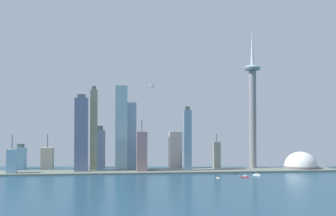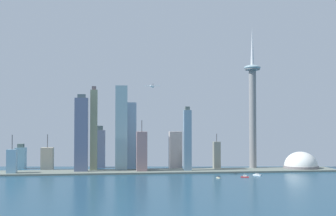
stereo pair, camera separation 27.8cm
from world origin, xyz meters
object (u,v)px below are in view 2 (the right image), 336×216
at_px(skyscraper_3, 121,128).
at_px(skyscraper_9, 21,157).
at_px(skyscraper_1, 47,159).
at_px(skyscraper_11, 142,152).
at_px(boat_1, 245,177).
at_px(skyscraper_8, 130,136).
at_px(skyscraper_4, 99,148).
at_px(skyscraper_5, 175,150).
at_px(boat_2, 218,178).
at_px(observation_tower, 253,102).
at_px(skyscraper_2, 217,156).
at_px(skyscraper_6, 187,140).
at_px(airplane, 152,86).
at_px(stadium_dome, 301,166).
at_px(skyscraper_7, 81,135).
at_px(boat_0, 257,175).
at_px(skyscraper_0, 94,130).
at_px(skyscraper_10, 12,162).

relative_size(skyscraper_3, skyscraper_9, 3.26).
bearing_deg(skyscraper_1, skyscraper_11, -20.77).
xyz_separation_m(skyscraper_1, skyscraper_9, (-59.54, 29.54, 0.96)).
height_order(skyscraper_1, boat_1, skyscraper_1).
xyz_separation_m(skyscraper_8, skyscraper_11, (21.82, -63.45, -30.06)).
distance_m(skyscraper_8, skyscraper_9, 237.60).
distance_m(skyscraper_3, boat_1, 269.29).
bearing_deg(skyscraper_4, skyscraper_5, -11.92).
relative_size(skyscraper_5, boat_2, 7.96).
height_order(skyscraper_8, skyscraper_9, skyscraper_8).
height_order(observation_tower, skyscraper_11, observation_tower).
bearing_deg(boat_2, skyscraper_2, 144.67).
height_order(skyscraper_3, skyscraper_5, skyscraper_3).
bearing_deg(skyscraper_6, airplane, -139.31).
relative_size(skyscraper_8, boat_1, 9.48).
height_order(skyscraper_8, boat_2, skyscraper_8).
relative_size(stadium_dome, skyscraper_3, 0.41).
height_order(skyscraper_7, boat_0, skyscraper_7).
height_order(skyscraper_1, boat_2, skyscraper_1).
relative_size(skyscraper_11, boat_2, 10.36).
height_order(skyscraper_7, airplane, airplane).
bearing_deg(skyscraper_0, airplane, -41.80).
height_order(skyscraper_1, skyscraper_10, skyscraper_10).
xyz_separation_m(skyscraper_1, skyscraper_6, (282.86, -75.51, 39.52)).
relative_size(skyscraper_9, boat_1, 3.57).
relative_size(stadium_dome, skyscraper_1, 0.97).
distance_m(skyscraper_5, boat_1, 202.79).
xyz_separation_m(skyscraper_1, boat_2, (320.53, -182.47, -21.98)).
bearing_deg(skyscraper_3, airplane, -61.02).
relative_size(skyscraper_8, boat_0, 9.91).
height_order(skyscraper_11, airplane, airplane).
xyz_separation_m(stadium_dome, skyscraper_6, (-241.60, -14.29, 54.91)).
relative_size(skyscraper_2, boat_0, 5.32).
height_order(observation_tower, skyscraper_2, observation_tower).
bearing_deg(boat_0, skyscraper_4, -168.28).
xyz_separation_m(skyscraper_5, skyscraper_11, (-75.99, -67.46, 0.68)).
distance_m(skyscraper_0, skyscraper_1, 122.24).
relative_size(stadium_dome, skyscraper_5, 0.90).
bearing_deg(skyscraper_11, skyscraper_9, 157.86).
bearing_deg(skyscraper_6, boat_2, -70.60).
distance_m(skyscraper_3, skyscraper_11, 67.92).
relative_size(skyscraper_8, boat_2, 14.15).
bearing_deg(skyscraper_11, boat_2, -40.48).
relative_size(skyscraper_9, boat_2, 5.34).
bearing_deg(skyscraper_10, stadium_dome, 2.40).
xyz_separation_m(skyscraper_3, skyscraper_5, (115.87, 37.60, -46.84)).
distance_m(skyscraper_1, skyscraper_9, 66.47).
xyz_separation_m(skyscraper_1, skyscraper_11, (192.10, -72.86, 16.98)).
xyz_separation_m(skyscraper_9, skyscraper_11, (251.64, -102.40, 16.03)).
xyz_separation_m(observation_tower, boat_1, (-57.91, -135.58, -140.67)).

